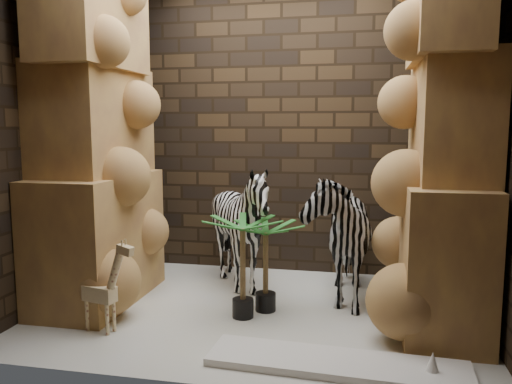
% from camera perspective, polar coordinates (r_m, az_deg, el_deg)
% --- Properties ---
extents(floor, '(3.50, 3.50, 0.00)m').
position_cam_1_polar(floor, '(4.31, 0.03, -13.19)').
color(floor, beige).
rests_on(floor, ground).
extents(wall_back, '(3.50, 0.00, 3.50)m').
position_cam_1_polar(wall_back, '(5.26, 2.79, 7.23)').
color(wall_back, '#332414').
rests_on(wall_back, ground).
extents(wall_front, '(3.50, 0.00, 3.50)m').
position_cam_1_polar(wall_front, '(2.82, -5.13, 7.07)').
color(wall_front, '#332414').
rests_on(wall_front, ground).
extents(wall_left, '(0.00, 3.00, 3.00)m').
position_cam_1_polar(wall_left, '(4.71, -21.47, 6.71)').
color(wall_left, '#332414').
rests_on(wall_left, ground).
extents(wall_right, '(0.00, 3.00, 3.00)m').
position_cam_1_polar(wall_right, '(4.06, 25.17, 6.49)').
color(wall_right, '#332414').
rests_on(wall_right, ground).
extents(rock_pillar_left, '(0.68, 1.30, 3.00)m').
position_cam_1_polar(rock_pillar_left, '(4.53, -17.73, 6.86)').
color(rock_pillar_left, tan).
rests_on(rock_pillar_left, floor).
extents(rock_pillar_right, '(0.58, 1.25, 3.00)m').
position_cam_1_polar(rock_pillar_right, '(4.00, 20.54, 6.72)').
color(rock_pillar_right, tan).
rests_on(rock_pillar_right, floor).
extents(zebra_right, '(0.70, 1.17, 1.34)m').
position_cam_1_polar(zebra_right, '(4.52, 8.97, -3.48)').
color(zebra_right, white).
rests_on(zebra_right, floor).
extents(zebra_left, '(1.16, 1.34, 1.06)m').
position_cam_1_polar(zebra_left, '(4.71, -1.67, -4.66)').
color(zebra_left, white).
rests_on(zebra_left, floor).
extents(giraffe_toy, '(0.40, 0.21, 0.74)m').
position_cam_1_polar(giraffe_toy, '(3.97, -17.18, -9.74)').
color(giraffe_toy, beige).
rests_on(giraffe_toy, floor).
extents(palm_front, '(0.36, 0.36, 0.75)m').
position_cam_1_polar(palm_front, '(4.20, 1.09, -8.32)').
color(palm_front, '#256E25').
rests_on(palm_front, floor).
extents(palm_back, '(0.36, 0.36, 0.82)m').
position_cam_1_polar(palm_back, '(4.05, -1.49, -8.43)').
color(palm_back, '#256E25').
rests_on(palm_back, floor).
extents(surfboard, '(1.66, 0.49, 0.05)m').
position_cam_1_polar(surfboard, '(3.43, 9.00, -18.47)').
color(surfboard, white).
rests_on(surfboard, floor).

